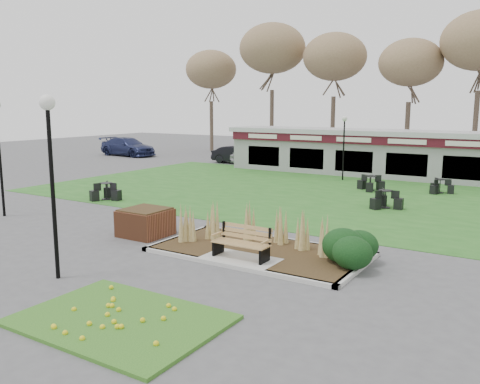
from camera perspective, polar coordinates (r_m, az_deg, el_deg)
The scene contains 17 objects.
ground at distance 14.57m, azimuth -0.24°, elevation -8.07°, with size 100.00×100.00×0.00m, color #515154.
lawn at distance 25.25m, azimuth 14.45°, elevation -0.69°, with size 34.00×16.00×0.02m, color #26641F.
flower_bed at distance 11.18m, azimuth -13.30°, elevation -13.66°, with size 4.20×3.00×0.16m.
planting_bed at distance 15.01m, azimuth 6.68°, elevation -6.14°, with size 6.75×3.40×1.27m.
park_bench at distance 14.60m, azimuth 0.28°, elevation -5.62°, with size 1.70×0.66×0.93m.
brick_planter at distance 17.81m, azimuth -10.57°, elevation -3.33°, with size 1.50×1.50×0.95m.
food_pavilion at distance 32.68m, azimuth 18.83°, elevation 4.01°, with size 24.60×3.40×2.90m.
tree_backdrop at distance 40.60m, azimuth 22.10°, elevation 14.59°, with size 47.24×5.24×10.36m.
lamp_post_near_left at distance 13.57m, azimuth -20.57°, elevation 4.81°, with size 0.39×0.39×4.72m.
lamp_post_far_left at distance 30.71m, azimuth 11.61°, elevation 6.45°, with size 0.32×0.32×3.82m.
bistro_set_a at distance 24.88m, azimuth -14.78°, elevation -0.21°, with size 1.41×1.49×0.80m.
bistro_set_b at distance 27.53m, azimuth 14.45°, elevation 0.72°, with size 1.42×1.39×0.77m.
bistro_set_c at distance 22.98m, azimuth 15.99°, elevation -1.09°, with size 1.28×1.47×0.78m.
bistro_set_d at distance 27.77m, azimuth 21.52°, elevation 0.38°, with size 1.25×1.32×0.71m.
car_silver at distance 38.93m, azimuth -0.35°, elevation 4.20°, with size 1.60×3.97×1.35m, color #B1B1B6.
car_black at distance 38.91m, azimuth -0.30°, elevation 4.19°, with size 1.42×4.07×1.34m, color black.
car_blue at distance 46.02m, azimuth -12.49°, elevation 4.99°, with size 2.24×5.52×1.60m, color navy.
Camera 1 is at (7.40, -11.73, 4.47)m, focal length 38.00 mm.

